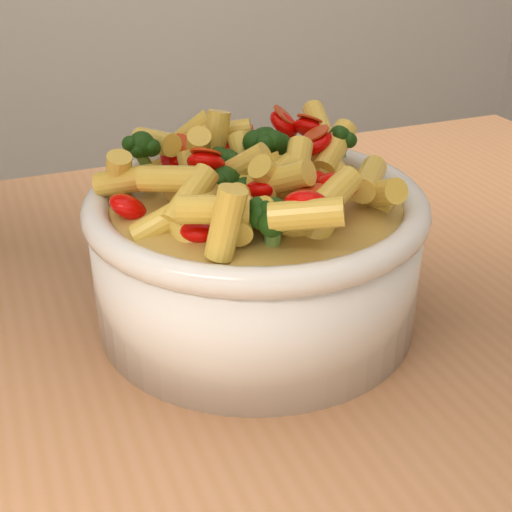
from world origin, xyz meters
name	(u,v)px	position (x,y,z in m)	size (l,w,h in m)	color
table	(140,507)	(0.00, 0.00, 0.80)	(1.20, 0.80, 0.90)	#A46B46
serving_bowl	(256,254)	(0.11, 0.05, 0.95)	(0.24, 0.24, 0.10)	white
pasta_salad	(256,171)	(0.11, 0.05, 1.01)	(0.19, 0.19, 0.04)	#FCE04F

